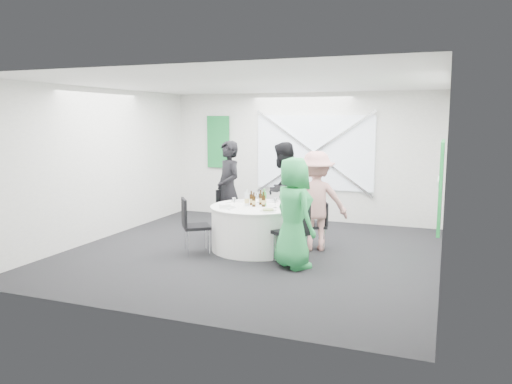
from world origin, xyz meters
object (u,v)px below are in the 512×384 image
(chair_back, at_px, (290,207))
(chair_front_left, at_px, (191,222))
(green_water_bottle, at_px, (264,199))
(clear_water_bottle, at_px, (247,199))
(chair_back_right, at_px, (319,222))
(person_woman_pink, at_px, (316,201))
(chair_back_left, at_px, (228,209))
(banquet_table, at_px, (256,228))
(person_woman_green, at_px, (294,213))
(person_man_back, at_px, (282,190))
(chair_front_right, at_px, (294,227))
(person_man_back_left, at_px, (228,189))

(chair_back, xyz_separation_m, chair_front_left, (-1.12, -1.88, -0.00))
(green_water_bottle, distance_m, clear_water_bottle, 0.30)
(chair_back_right, height_order, person_woman_pink, person_woman_pink)
(chair_back_left, bearing_deg, green_water_bottle, -84.73)
(banquet_table, xyz_separation_m, person_woman_green, (0.90, -0.77, 0.46))
(person_man_back, relative_size, green_water_bottle, 6.05)
(chair_back_left, height_order, green_water_bottle, green_water_bottle)
(chair_back, distance_m, green_water_bottle, 1.23)
(chair_front_right, relative_size, person_man_back_left, 0.54)
(person_man_back, distance_m, person_woman_pink, 1.13)
(chair_back, height_order, person_man_back, person_man_back)
(person_man_back_left, bearing_deg, person_man_back, 63.16)
(banquet_table, relative_size, chair_back_right, 1.92)
(banquet_table, xyz_separation_m, chair_back, (0.23, 1.21, 0.17))
(person_woman_green, distance_m, clear_water_bottle, 1.27)
(banquet_table, bearing_deg, person_woman_green, -40.64)
(chair_back_right, bearing_deg, chair_front_left, -83.49)
(green_water_bottle, bearing_deg, chair_front_left, -145.79)
(chair_back_right, xyz_separation_m, green_water_bottle, (-0.86, -0.41, 0.40))
(person_man_back, bearing_deg, clear_water_bottle, -6.72)
(chair_back_right, bearing_deg, person_woman_green, -28.75)
(banquet_table, distance_m, chair_back, 1.24)
(person_woman_pink, bearing_deg, person_man_back_left, -30.91)
(person_woman_green, bearing_deg, person_woman_pink, -52.34)
(person_man_back_left, distance_m, clear_water_bottle, 1.02)
(chair_front_left, distance_m, person_man_back, 2.06)
(person_man_back, bearing_deg, chair_back_right, 59.76)
(chair_back_right, bearing_deg, green_water_bottle, -88.35)
(banquet_table, distance_m, chair_front_left, 1.13)
(chair_front_right, distance_m, chair_front_left, 1.76)
(person_woman_green, bearing_deg, chair_back_right, -54.16)
(chair_back_left, relative_size, green_water_bottle, 2.99)
(chair_back_right, distance_m, person_man_back_left, 1.90)
(person_man_back_left, xyz_separation_m, person_man_back, (0.94, 0.40, -0.01))
(chair_back, relative_size, person_man_back_left, 0.52)
(chair_front_left, relative_size, person_man_back_left, 0.51)
(chair_front_left, xyz_separation_m, green_water_bottle, (1.03, 0.70, 0.33))
(green_water_bottle, bearing_deg, chair_front_right, -41.93)
(green_water_bottle, bearing_deg, person_man_back_left, 145.44)
(chair_back, bearing_deg, person_woman_green, -60.57)
(person_man_back_left, height_order, person_man_back, person_man_back_left)
(person_man_back_left, relative_size, person_man_back, 1.01)
(banquet_table, xyz_separation_m, person_man_back_left, (-0.83, 0.69, 0.53))
(person_woman_green, relative_size, clear_water_bottle, 5.86)
(clear_water_bottle, bearing_deg, chair_back_right, 23.77)
(banquet_table, distance_m, person_woman_green, 1.27)
(person_man_back_left, bearing_deg, chair_back_left, 168.11)
(person_woman_pink, bearing_deg, chair_back_right, -133.85)
(chair_front_left, bearing_deg, clear_water_bottle, -87.65)
(banquet_table, height_order, chair_front_left, chair_front_left)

